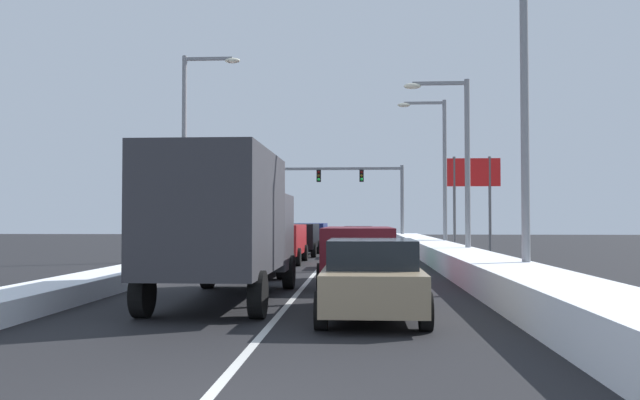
% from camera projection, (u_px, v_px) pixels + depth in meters
% --- Properties ---
extents(ground_plane, '(120.00, 120.00, 0.00)m').
position_uv_depth(ground_plane, '(317.00, 270.00, 24.28)').
color(ground_plane, black).
extents(lane_stripe_between_right_lane_and_center_lane, '(0.14, 50.10, 0.01)m').
position_uv_depth(lane_stripe_between_right_lane_and_center_lane, '(324.00, 262.00, 28.83)').
color(lane_stripe_between_right_lane_and_center_lane, silver).
rests_on(lane_stripe_between_right_lane_and_center_lane, ground).
extents(snow_bank_right_shoulder, '(1.82, 50.10, 0.78)m').
position_uv_depth(snow_bank_right_shoulder, '(445.00, 254.00, 28.51)').
color(snow_bank_right_shoulder, white).
rests_on(snow_bank_right_shoulder, ground).
extents(snow_bank_left_shoulder, '(1.49, 50.10, 0.46)m').
position_uv_depth(snow_bank_left_shoulder, '(206.00, 257.00, 29.16)').
color(snow_bank_left_shoulder, white).
rests_on(snow_bank_left_shoulder, ground).
extents(sedan_tan_right_lane_nearest, '(2.00, 4.50, 1.51)m').
position_uv_depth(sedan_tan_right_lane_nearest, '(372.00, 278.00, 12.63)').
color(sedan_tan_right_lane_nearest, '#937F60').
rests_on(sedan_tan_right_lane_nearest, ground).
extents(suv_maroon_right_lane_second, '(2.16, 4.90, 1.67)m').
position_uv_depth(suv_maroon_right_lane_second, '(358.00, 250.00, 18.92)').
color(suv_maroon_right_lane_second, maroon).
rests_on(suv_maroon_right_lane_second, ground).
extents(sedan_green_right_lane_third, '(2.00, 4.50, 1.51)m').
position_uv_depth(sedan_green_right_lane_third, '(367.00, 248.00, 25.78)').
color(sedan_green_right_lane_third, '#1E5633').
rests_on(sedan_green_right_lane_third, ground).
extents(sedan_white_right_lane_fourth, '(2.00, 4.50, 1.51)m').
position_uv_depth(sedan_white_right_lane_fourth, '(365.00, 242.00, 32.68)').
color(sedan_white_right_lane_fourth, silver).
rests_on(sedan_white_right_lane_fourth, ground).
extents(sedan_gray_right_lane_fifth, '(2.00, 4.50, 1.51)m').
position_uv_depth(sedan_gray_right_lane_fifth, '(358.00, 238.00, 39.40)').
color(sedan_gray_right_lane_fifth, slate).
rests_on(sedan_gray_right_lane_fifth, ground).
extents(box_truck_center_lane_nearest, '(2.53, 7.20, 3.36)m').
position_uv_depth(box_truck_center_lane_nearest, '(226.00, 219.00, 14.97)').
color(box_truck_center_lane_nearest, '#38383D').
rests_on(box_truck_center_lane_nearest, ground).
extents(sedan_silver_center_lane_second, '(2.00, 4.50, 1.51)m').
position_uv_depth(sedan_silver_center_lane_second, '(260.00, 253.00, 22.26)').
color(sedan_silver_center_lane_second, '#B7BABF').
rests_on(sedan_silver_center_lane_second, ground).
extents(suv_red_center_lane_third, '(2.16, 4.90, 1.67)m').
position_uv_depth(suv_red_center_lane_third, '(279.00, 240.00, 28.32)').
color(suv_red_center_lane_third, maroon).
rests_on(suv_red_center_lane_third, ground).
extents(suv_black_center_lane_fourth, '(2.16, 4.90, 1.67)m').
position_uv_depth(suv_black_center_lane_fourth, '(298.00, 236.00, 34.49)').
color(suv_black_center_lane_fourth, black).
rests_on(suv_black_center_lane_fourth, ground).
extents(suv_navy_center_lane_fifth, '(2.16, 4.90, 1.67)m').
position_uv_depth(suv_navy_center_lane_fifth, '(310.00, 234.00, 40.77)').
color(suv_navy_center_lane_fifth, navy).
rests_on(suv_navy_center_lane_fifth, ground).
extents(traffic_light_gantry, '(10.60, 0.47, 6.20)m').
position_uv_depth(traffic_light_gantry, '(355.00, 184.00, 51.60)').
color(traffic_light_gantry, slate).
rests_on(traffic_light_gantry, ground).
extents(street_lamp_right_near, '(2.66, 0.36, 8.49)m').
position_uv_depth(street_lamp_right_near, '(511.00, 100.00, 17.27)').
color(street_lamp_right_near, gray).
rests_on(street_lamp_right_near, ground).
extents(street_lamp_right_mid, '(2.66, 0.36, 7.59)m').
position_uv_depth(street_lamp_right_mid, '(458.00, 153.00, 26.35)').
color(street_lamp_right_mid, gray).
rests_on(street_lamp_right_mid, ground).
extents(street_lamp_right_far, '(2.66, 0.36, 8.42)m').
position_uv_depth(street_lamp_right_far, '(438.00, 162.00, 35.43)').
color(street_lamp_right_far, gray).
rests_on(street_lamp_right_far, ground).
extents(street_lamp_left_mid, '(2.66, 0.36, 9.35)m').
position_uv_depth(street_lamp_left_mid, '(191.00, 140.00, 29.50)').
color(street_lamp_left_mid, gray).
rests_on(street_lamp_left_mid, ground).
extents(roadside_sign_right, '(3.20, 0.16, 5.50)m').
position_uv_depth(roadside_sign_right, '(472.00, 182.00, 37.14)').
color(roadside_sign_right, '#59595B').
rests_on(roadside_sign_right, ground).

